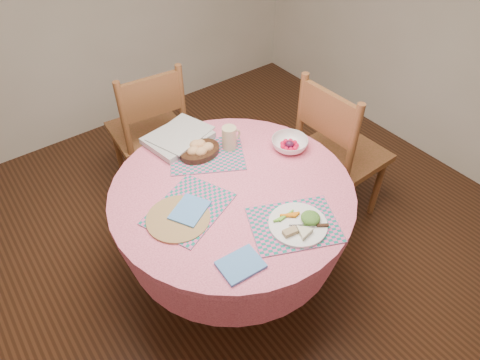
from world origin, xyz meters
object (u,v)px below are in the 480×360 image
Objects in this scene: dinner_plate at (300,223)px; chair_back at (150,129)px; bread_bowl at (200,149)px; wicker_trivet at (178,219)px; dining_table at (233,215)px; latte_mug at (230,138)px; chair_right at (337,151)px; fruit_bowl at (290,144)px.

chair_back is at bearing 92.81° from dinner_plate.
wicker_trivet is at bearing -135.04° from bread_bowl.
wicker_trivet is at bearing -176.68° from dining_table.
dining_table is 9.35× the size of latte_mug.
dining_table is 1.17× the size of chair_right.
chair_back is (-0.82, 0.95, -0.02)m from chair_right.
chair_back reaches higher than wicker_trivet.
latte_mug is at bearing 29.85° from wicker_trivet.
latte_mug reaches higher than wicker_trivet.
latte_mug is (0.15, -0.72, 0.29)m from chair_back.
chair_right is 0.91m from bread_bowl.
wicker_trivet is 0.78m from fruit_bowl.
chair_back is 3.76× the size of dinner_plate.
chair_back is 4.43× the size of bread_bowl.
latte_mug is 0.34m from fruit_bowl.
bread_bowl is (-0.83, 0.28, 0.23)m from chair_right.
wicker_trivet is 0.49m from bread_bowl.
fruit_bowl is at bearing 52.97° from dinner_plate.
wicker_trivet is (-0.33, -0.02, 0.20)m from dining_table.
chair_right is at bearing 3.13° from dining_table.
bread_bowl is at bearing 86.85° from dining_table.
wicker_trivet is 2.26× the size of latte_mug.
latte_mug is 0.52× the size of fruit_bowl.
dining_table is at bearing -93.15° from bread_bowl.
latte_mug is at bearing 69.63° from chair_right.
chair_back is (0.03, 0.99, -0.02)m from dining_table.
chair_back is 1.41m from dinner_plate.
chair_right reaches higher than chair_back.
wicker_trivet is at bearing 91.64° from chair_right.
wicker_trivet reaches higher than dining_table.
bread_bowl reaches higher than dinner_plate.
chair_right is 7.98× the size of latte_mug.
chair_right reaches higher than bread_bowl.
chair_back reaches higher than latte_mug.
dinner_plate is 0.67m from latte_mug.
chair_back reaches higher than fruit_bowl.
chair_right is 1.19m from wicker_trivet.
dining_table is at bearing 91.59° from chair_right.
chair_back is 1.04m from fruit_bowl.
fruit_bowl reaches higher than dinner_plate.
fruit_bowl is at bearing 8.89° from dining_table.
chair_right reaches higher than dinner_plate.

